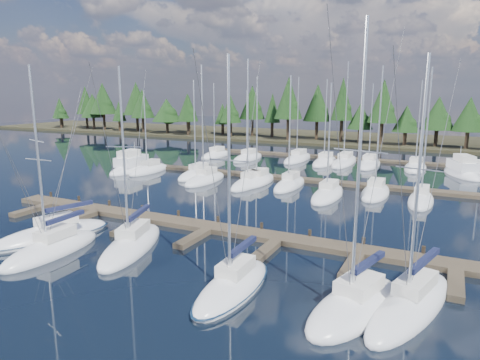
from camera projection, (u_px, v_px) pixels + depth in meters
The scene contains 14 objects.
ground at pixel (268, 198), 45.78m from camera, with size 260.00×260.00×0.00m, color black.
far_shore at pixel (368, 140), 98.41m from camera, with size 220.00×30.00×0.60m, color #2E2A19.
main_dock at pixel (208, 230), 34.63m from camera, with size 44.00×6.13×0.90m.
back_docks at pixel (319, 167), 62.94m from camera, with size 50.00×21.80×0.40m.
front_sailboat_1 at pixel (52, 234), 33.25m from camera, with size 5.77×9.95×13.87m.
front_sailboat_2 at pixel (52, 249), 30.14m from camera, with size 2.85×8.25×12.25m.
front_sailboat_3 at pixel (132, 245), 31.00m from camera, with size 5.48×9.73×13.64m.
front_sailboat_4 at pixel (233, 286), 24.42m from camera, with size 2.80×8.21×13.86m.
front_sailboat_5 at pixel (355, 305), 22.22m from camera, with size 5.08×8.73×15.32m.
front_sailboat_6 at pixel (411, 305), 22.30m from camera, with size 4.92×10.03×13.73m.
back_sailboat_rows at pixel (313, 172), 59.01m from camera, with size 44.96×33.13×16.40m.
motor_yacht_left at pixel (132, 167), 61.67m from camera, with size 4.52×10.19×4.94m.
motor_yacht_right at pixel (462, 171), 58.13m from camera, with size 6.30×9.82×4.67m.
tree_line at pixel (347, 109), 89.64m from camera, with size 184.12×11.87×13.77m.
Camera 1 is at (16.94, -11.18, 11.20)m, focal length 32.00 mm.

